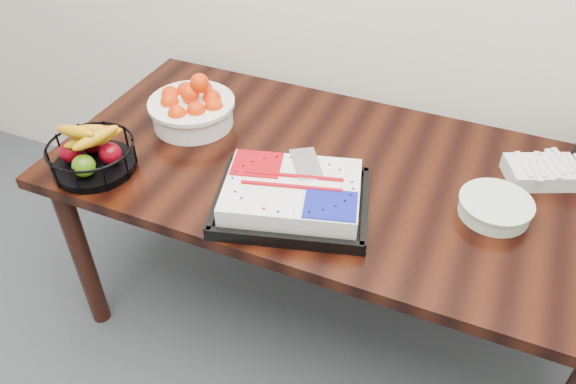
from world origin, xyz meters
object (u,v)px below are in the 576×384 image
at_px(table, 331,188).
at_px(fruit_basket, 92,154).
at_px(cake_tray, 292,196).
at_px(plate_stack, 495,207).
at_px(tangerine_bowl, 191,104).

height_order(table, fruit_basket, fruit_basket).
height_order(cake_tray, plate_stack, cake_tray).
height_order(fruit_basket, plate_stack, fruit_basket).
height_order(cake_tray, tangerine_bowl, tangerine_bowl).
distance_m(cake_tray, plate_stack, 0.59).
xyz_separation_m(table, tangerine_bowl, (-0.54, 0.05, 0.17)).
bearing_deg(tangerine_bowl, cake_tray, -28.88).
xyz_separation_m(tangerine_bowl, fruit_basket, (-0.15, -0.36, -0.02)).
bearing_deg(table, tangerine_bowl, 175.09).
height_order(cake_tray, fruit_basket, fruit_basket).
xyz_separation_m(table, fruit_basket, (-0.70, -0.31, 0.15)).
relative_size(cake_tray, tangerine_bowl, 1.73).
distance_m(table, tangerine_bowl, 0.57).
relative_size(tangerine_bowl, plate_stack, 1.43).
bearing_deg(tangerine_bowl, fruit_basket, -113.38).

